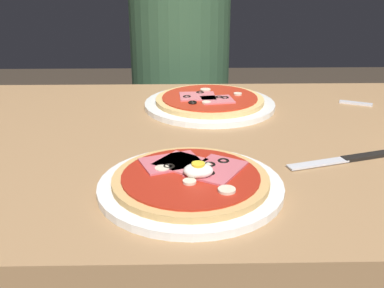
# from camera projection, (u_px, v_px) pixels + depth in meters

# --- Properties ---
(dining_table) EXTENTS (1.17, 0.81, 0.76)m
(dining_table) POSITION_uv_depth(u_px,v_px,m) (194.00, 194.00, 0.96)
(dining_table) COLOR #9E754C
(dining_table) RESTS_ON ground
(pizza_foreground) EXTENTS (0.28, 0.28, 0.05)m
(pizza_foreground) POSITION_uv_depth(u_px,v_px,m) (191.00, 183.00, 0.70)
(pizza_foreground) COLOR white
(pizza_foreground) RESTS_ON dining_table
(pizza_across_left) EXTENTS (0.30, 0.30, 0.03)m
(pizza_across_left) POSITION_uv_depth(u_px,v_px,m) (210.00, 102.00, 1.09)
(pizza_across_left) COLOR white
(pizza_across_left) RESTS_ON dining_table
(fork) EXTENTS (0.15, 0.08, 0.00)m
(fork) POSITION_uv_depth(u_px,v_px,m) (369.00, 105.00, 1.10)
(fork) COLOR silver
(fork) RESTS_ON dining_table
(knife) EXTENTS (0.19, 0.08, 0.01)m
(knife) POSITION_uv_depth(u_px,v_px,m) (347.00, 159.00, 0.80)
(knife) COLOR silver
(knife) RESTS_ON dining_table
(diner_person) EXTENTS (0.32, 0.32, 1.18)m
(diner_person) POSITION_uv_depth(u_px,v_px,m) (181.00, 122.00, 1.61)
(diner_person) COLOR black
(diner_person) RESTS_ON ground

